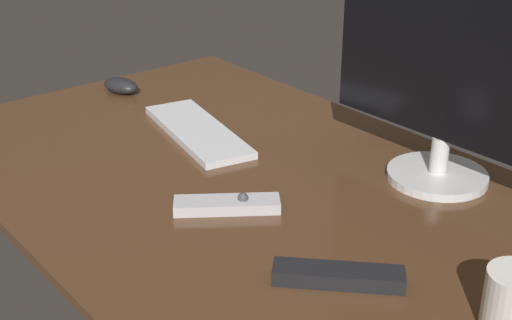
{
  "coord_description": "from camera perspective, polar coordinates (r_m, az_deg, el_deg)",
  "views": [
    {
      "loc": [
        93.4,
        -74.42,
        61.95
      ],
      "look_at": [
        3.47,
        -1.29,
        8.0
      ],
      "focal_mm": 50.25,
      "sensor_mm": 36.0,
      "label": 1
    }
  ],
  "objects": [
    {
      "name": "monitor",
      "position": [
        1.3,
        15.27,
        7.94
      ],
      "size": [
        49.19,
        18.7,
        45.51
      ],
      "rotation": [
        0.0,
        0.0,
        0.02
      ],
      "color": "silver",
      "rests_on": "desk"
    },
    {
      "name": "tv_remote",
      "position": [
        1.05,
        6.57,
        -9.14
      ],
      "size": [
        16.85,
        16.43,
        2.38
      ],
      "primitive_type": "cube",
      "rotation": [
        0.0,
        0.0,
        0.77
      ],
      "color": "black",
      "rests_on": "desk"
    },
    {
      "name": "computer_mouse",
      "position": [
        1.81,
        -10.7,
        5.83
      ],
      "size": [
        11.29,
        8.39,
        3.8
      ],
      "primitive_type": "ellipsoid",
      "rotation": [
        0.0,
        0.0,
        0.3
      ],
      "color": "black",
      "rests_on": "desk"
    },
    {
      "name": "media_remote",
      "position": [
        1.23,
        -2.28,
        -3.56
      ],
      "size": [
        14.71,
        17.71,
        3.22
      ],
      "rotation": [
        0.0,
        0.0,
        0.95
      ],
      "color": "#B7B7BC",
      "rests_on": "desk"
    },
    {
      "name": "keyboard",
      "position": [
        1.54,
        -4.67,
        2.3
      ],
      "size": [
        36.1,
        18.13,
        1.49
      ],
      "primitive_type": "cube",
      "rotation": [
        0.0,
        0.0,
        -0.21
      ],
      "color": "silver",
      "rests_on": "desk"
    },
    {
      "name": "desk",
      "position": [
        1.34,
        -0.51,
        -2.08
      ],
      "size": [
        140.0,
        84.0,
        2.0
      ],
      "primitive_type": "cube",
      "color": "#4C301C",
      "rests_on": "ground"
    }
  ]
}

